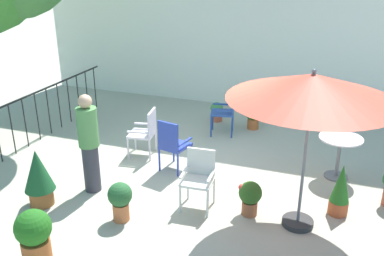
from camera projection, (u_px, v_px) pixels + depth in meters
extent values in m
plane|color=#B0AB94|center=(185.00, 173.00, 7.48)|extent=(60.00, 60.00, 0.00)
cube|color=black|center=(21.00, 99.00, 8.15)|extent=(0.03, 5.44, 0.03)
cylinder|color=black|center=(12.00, 130.00, 8.02)|extent=(0.02, 0.02, 1.00)
cylinder|color=black|center=(25.00, 123.00, 8.34)|extent=(0.02, 0.02, 1.00)
cylinder|color=black|center=(37.00, 117.00, 8.65)|extent=(0.02, 0.02, 1.00)
cylinder|color=black|center=(49.00, 111.00, 8.97)|extent=(0.02, 0.02, 1.00)
cylinder|color=black|center=(59.00, 106.00, 9.29)|extent=(0.02, 0.02, 1.00)
cylinder|color=black|center=(69.00, 101.00, 9.60)|extent=(0.02, 0.02, 1.00)
cylinder|color=black|center=(78.00, 96.00, 9.92)|extent=(0.02, 0.02, 1.00)
cylinder|color=black|center=(87.00, 92.00, 10.23)|extent=(0.02, 0.02, 1.00)
cylinder|color=black|center=(95.00, 88.00, 10.55)|extent=(0.02, 0.02, 1.00)
cylinder|color=#2D2D2D|center=(298.00, 222.00, 6.03)|extent=(0.44, 0.44, 0.08)
cylinder|color=slate|center=(305.00, 155.00, 5.63)|extent=(0.04, 0.04, 2.20)
cone|color=#DF4D36|center=(312.00, 87.00, 5.28)|extent=(2.16, 2.16, 0.33)
sphere|color=slate|center=(314.00, 71.00, 5.21)|extent=(0.06, 0.06, 0.06)
cylinder|color=white|center=(341.00, 138.00, 7.07)|extent=(0.72, 0.72, 0.02)
cylinder|color=slate|center=(338.00, 158.00, 7.21)|extent=(0.06, 0.06, 0.71)
cylinder|color=slate|center=(336.00, 176.00, 7.34)|extent=(0.39, 0.39, 0.03)
cube|color=#2A3EA2|center=(175.00, 146.00, 7.47)|extent=(0.52, 0.56, 0.04)
cube|color=#2A3EA2|center=(168.00, 136.00, 7.20)|extent=(0.40, 0.13, 0.49)
cube|color=#2A3EA2|center=(185.00, 142.00, 7.33)|extent=(0.13, 0.42, 0.03)
cube|color=#2A3EA2|center=(166.00, 137.00, 7.52)|extent=(0.13, 0.42, 0.03)
cylinder|color=#2A3EA2|center=(192.00, 156.00, 7.63)|extent=(0.04, 0.04, 0.42)
cylinder|color=#2A3EA2|center=(174.00, 151.00, 7.83)|extent=(0.04, 0.04, 0.42)
cylinder|color=#2A3EA2|center=(178.00, 165.00, 7.29)|extent=(0.04, 0.04, 0.42)
cylinder|color=#2A3EA2|center=(159.00, 160.00, 7.48)|extent=(0.04, 0.04, 0.42)
cube|color=#254793|center=(222.00, 113.00, 8.95)|extent=(0.55, 0.52, 0.04)
cube|color=#254793|center=(233.00, 102.00, 8.83)|extent=(0.13, 0.41, 0.47)
cube|color=#254793|center=(223.00, 104.00, 9.08)|extent=(0.42, 0.13, 0.03)
cube|color=#254793|center=(222.00, 110.00, 8.72)|extent=(0.42, 0.13, 0.03)
cylinder|color=#254793|center=(213.00, 120.00, 9.25)|extent=(0.04, 0.04, 0.46)
cylinder|color=#254793|center=(211.00, 127.00, 8.89)|extent=(0.04, 0.04, 0.46)
cylinder|color=#254793|center=(233.00, 121.00, 9.20)|extent=(0.04, 0.04, 0.46)
cylinder|color=#254793|center=(232.00, 128.00, 8.84)|extent=(0.04, 0.04, 0.46)
cube|color=silver|center=(142.00, 134.00, 8.00)|extent=(0.52, 0.54, 0.04)
cube|color=silver|center=(152.00, 122.00, 7.88)|extent=(0.11, 0.45, 0.46)
cube|color=silver|center=(145.00, 124.00, 8.16)|extent=(0.41, 0.10, 0.03)
cube|color=silver|center=(138.00, 132.00, 7.76)|extent=(0.41, 0.10, 0.03)
cylinder|color=silver|center=(135.00, 140.00, 8.32)|extent=(0.04, 0.04, 0.41)
cylinder|color=silver|center=(128.00, 149.00, 7.93)|extent=(0.04, 0.04, 0.41)
cylinder|color=silver|center=(156.00, 141.00, 8.25)|extent=(0.04, 0.04, 0.41)
cylinder|color=silver|center=(150.00, 151.00, 7.85)|extent=(0.04, 0.04, 0.41)
cube|color=silver|center=(198.00, 181.00, 6.29)|extent=(0.48, 0.46, 0.04)
cube|color=silver|center=(201.00, 162.00, 6.38)|extent=(0.43, 0.07, 0.42)
cube|color=silver|center=(184.00, 172.00, 6.30)|extent=(0.06, 0.39, 0.03)
cube|color=silver|center=(211.00, 176.00, 6.19)|extent=(0.06, 0.39, 0.03)
cylinder|color=silver|center=(180.00, 200.00, 6.25)|extent=(0.04, 0.04, 0.43)
cylinder|color=silver|center=(208.00, 204.00, 6.15)|extent=(0.04, 0.04, 0.43)
cylinder|color=silver|center=(188.00, 187.00, 6.61)|extent=(0.04, 0.04, 0.43)
cylinder|color=silver|center=(214.00, 191.00, 6.50)|extent=(0.04, 0.04, 0.43)
cylinder|color=#AC4E2A|center=(338.00, 207.00, 6.27)|extent=(0.28, 0.28, 0.21)
cylinder|color=#382819|center=(339.00, 201.00, 6.23)|extent=(0.25, 0.25, 0.02)
cone|color=#286C22|center=(342.00, 183.00, 6.11)|extent=(0.28, 0.28, 0.59)
cylinder|color=#9E5634|center=(249.00, 208.00, 6.25)|extent=(0.23, 0.23, 0.21)
cylinder|color=#382819|center=(250.00, 202.00, 6.22)|extent=(0.20, 0.20, 0.02)
sphere|color=#2D571C|center=(250.00, 193.00, 6.16)|extent=(0.34, 0.34, 0.34)
sphere|color=#ED4237|center=(251.00, 189.00, 6.28)|extent=(0.09, 0.09, 0.09)
sphere|color=#ED4237|center=(258.00, 191.00, 6.12)|extent=(0.10, 0.10, 0.10)
sphere|color=#ED4237|center=(242.00, 187.00, 6.16)|extent=(0.10, 0.10, 0.10)
sphere|color=#ED4237|center=(248.00, 187.00, 6.28)|extent=(0.09, 0.09, 0.09)
cylinder|color=#BD683B|center=(121.00, 212.00, 6.11)|extent=(0.24, 0.24, 0.27)
cylinder|color=#382819|center=(121.00, 204.00, 6.06)|extent=(0.21, 0.21, 0.02)
sphere|color=#25582B|center=(120.00, 195.00, 6.00)|extent=(0.35, 0.35, 0.35)
cylinder|color=#A75729|center=(37.00, 250.00, 5.31)|extent=(0.36, 0.36, 0.28)
cylinder|color=#382819|center=(35.00, 241.00, 5.26)|extent=(0.31, 0.31, 0.02)
sphere|color=#206319|center=(33.00, 227.00, 5.18)|extent=(0.45, 0.45, 0.45)
cylinder|color=#BB602F|center=(253.00, 123.00, 9.36)|extent=(0.25, 0.25, 0.24)
cylinder|color=#382819|center=(253.00, 119.00, 9.32)|extent=(0.22, 0.22, 0.02)
sphere|color=#34852A|center=(254.00, 112.00, 9.26)|extent=(0.38, 0.38, 0.38)
sphere|color=#D83C65|center=(249.00, 110.00, 9.22)|extent=(0.10, 0.10, 0.10)
sphere|color=#D83C65|center=(257.00, 111.00, 9.09)|extent=(0.07, 0.07, 0.07)
sphere|color=#D83C65|center=(252.00, 110.00, 9.38)|extent=(0.07, 0.07, 0.07)
cylinder|color=#CE6142|center=(217.00, 117.00, 9.82)|extent=(0.26, 0.26, 0.17)
cylinder|color=#382819|center=(217.00, 114.00, 9.79)|extent=(0.23, 0.23, 0.02)
sphere|color=#448C42|center=(217.00, 108.00, 9.74)|extent=(0.29, 0.29, 0.29)
sphere|color=#BA47B1|center=(217.00, 109.00, 9.83)|extent=(0.06, 0.06, 0.06)
sphere|color=#BA47B1|center=(215.00, 109.00, 9.86)|extent=(0.08, 0.08, 0.08)
sphere|color=#BA47B1|center=(212.00, 106.00, 9.75)|extent=(0.05, 0.05, 0.05)
cylinder|color=brown|center=(42.00, 197.00, 6.49)|extent=(0.36, 0.36, 0.26)
cylinder|color=#382819|center=(41.00, 190.00, 6.45)|extent=(0.31, 0.31, 0.02)
cone|color=#1A5229|center=(38.00, 170.00, 6.32)|extent=(0.46, 0.46, 0.65)
cylinder|color=#33333D|center=(92.00, 168.00, 6.80)|extent=(0.26, 0.26, 0.79)
cylinder|color=#518B4A|center=(87.00, 127.00, 6.54)|extent=(0.44, 0.44, 0.62)
sphere|color=tan|center=(85.00, 101.00, 6.38)|extent=(0.21, 0.21, 0.21)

